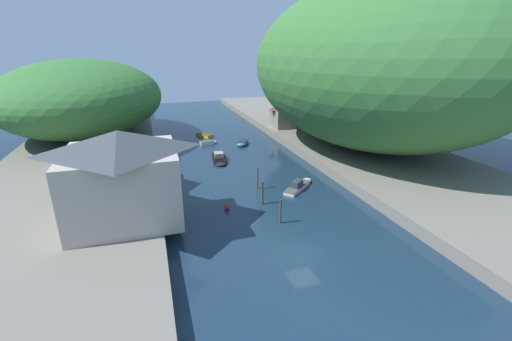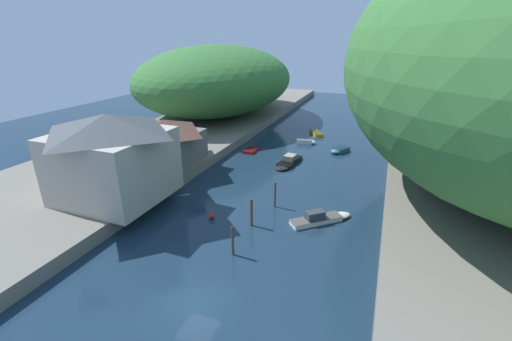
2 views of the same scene
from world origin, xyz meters
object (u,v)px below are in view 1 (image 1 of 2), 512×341
Objects in this scene: boat_near_quay at (203,135)px; channel_buoy_near at (227,207)px; boat_far_upstream at (209,143)px; boat_moored_right at (173,157)px; boat_white_cruiser at (242,143)px; person_on_quay at (154,204)px; boat_red_skiff at (299,185)px; boathouse_shed at (117,159)px; waterfront_building at (123,174)px; boat_cabin_cruiser at (219,159)px; right_bank_cottage at (285,113)px.

boat_near_quay is 35.13m from channel_buoy_near.
boat_moored_right is at bearing -55.60° from boat_far_upstream.
boat_white_cruiser is 2.18× the size of person_on_quay.
boat_red_skiff is 1.16× the size of boat_near_quay.
person_on_quay is (3.80, -10.30, -2.01)m from boathouse_shed.
waterfront_building is 32.91m from boat_far_upstream.
boat_cabin_cruiser is 21.80m from person_on_quay.
boat_moored_right is (-13.05, -4.26, -0.16)m from boat_white_cruiser.
boathouse_shed reaches higher than channel_buoy_near.
boat_near_quay is (-7.39, 31.58, -0.10)m from boat_red_skiff.
person_on_quay is at bearing -170.30° from channel_buoy_near.
boathouse_shed is 15.17m from channel_buoy_near.
boat_cabin_cruiser is 9.94m from boat_white_cruiser.
boathouse_shed is 2.97× the size of boat_far_upstream.
boat_cabin_cruiser is at bearing -139.54° from right_bank_cottage.
boat_moored_right is at bearing 59.59° from boathouse_shed.
boat_near_quay is at bearing -84.45° from boat_cabin_cruiser.
boat_far_upstream reaches higher than boat_near_quay.
channel_buoy_near is at bearing -37.84° from boathouse_shed.
boathouse_shed reaches higher than boat_red_skiff.
boat_cabin_cruiser is 1.13× the size of boat_red_skiff.
boat_cabin_cruiser is at bearing -34.36° from person_on_quay.
boat_far_upstream is 31.49m from person_on_quay.
boat_white_cruiser is at bearing 16.99° from boat_moored_right.
channel_buoy_near is at bearing -121.70° from right_bank_cottage.
boat_red_skiff reaches higher than boat_cabin_cruiser.
boat_red_skiff is (21.92, -5.55, -3.98)m from boathouse_shed.
boat_white_cruiser is 0.64× the size of boat_red_skiff.
boat_red_skiff reaches higher than boat_near_quay.
waterfront_building is 2.93× the size of boat_white_cruiser.
boat_cabin_cruiser is at bearing -118.84° from boat_near_quay.
boat_moored_right is at bearing 177.31° from boat_red_skiff.
boat_far_upstream is (-17.00, -4.07, -3.92)m from right_bank_cottage.
boathouse_shed is 1.99× the size of boat_near_quay.
boat_white_cruiser is at bearing 71.12° from channel_buoy_near.
person_on_quay is at bearing 88.17° from boat_white_cruiser.
boat_far_upstream is (-0.04, -6.79, 0.07)m from boat_near_quay.
channel_buoy_near is at bearing -85.61° from person_on_quay.
person_on_quay is (-3.46, -22.67, 2.14)m from boat_moored_right.
waterfront_building is at bearing 61.88° from boat_cabin_cruiser.
waterfront_building reaches higher than boathouse_shed.
channel_buoy_near is (11.56, -8.98, -4.00)m from boathouse_shed.
boat_cabin_cruiser is (13.02, 19.08, -5.50)m from waterfront_building.
boathouse_shed is at bearing 142.16° from channel_buoy_near.
boat_far_upstream is at bearing 42.45° from boat_moored_right.
right_bank_cottage is at bearing 48.16° from waterfront_building.
waterfront_building is 33.49m from boat_white_cruiser.
waterfront_building reaches higher than person_on_quay.
boathouse_shed is 1.77× the size of right_bank_cottage.
waterfront_building is at bearing -82.79° from boathouse_shed.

